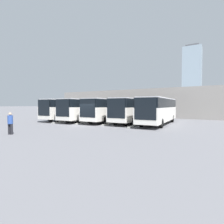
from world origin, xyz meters
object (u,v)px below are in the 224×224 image
at_px(bus_4, 72,109).
at_px(pedestrian, 10,123).
at_px(bus_0, 159,110).
at_px(bus_1, 134,109).
at_px(bus_3, 89,109).
at_px(bus_2, 110,109).

height_order(bus_4, pedestrian, bus_4).
height_order(bus_0, bus_1, same).
height_order(bus_1, bus_3, same).
distance_m(bus_4, pedestrian, 13.99).
relative_size(bus_0, bus_4, 1.00).
distance_m(bus_2, pedestrian, 13.43).
height_order(bus_2, bus_3, same).
distance_m(bus_0, pedestrian, 15.73).
relative_size(bus_4, pedestrian, 6.31).
distance_m(bus_0, bus_2, 6.86).
bearing_deg(pedestrian, bus_4, -85.08).
bearing_deg(bus_2, pedestrian, 81.88).
bearing_deg(bus_4, pedestrian, 110.90).
relative_size(bus_0, bus_1, 1.00).
height_order(bus_1, bus_4, same).
distance_m(bus_2, bus_3, 3.47).
xyz_separation_m(bus_4, pedestrian, (-5.43, 12.86, -0.84)).
distance_m(bus_2, bus_4, 6.88).
distance_m(bus_1, bus_2, 3.47).
height_order(bus_1, pedestrian, bus_1).
bearing_deg(bus_2, bus_0, 178.07).
xyz_separation_m(bus_0, bus_2, (6.86, 0.01, 0.00)).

